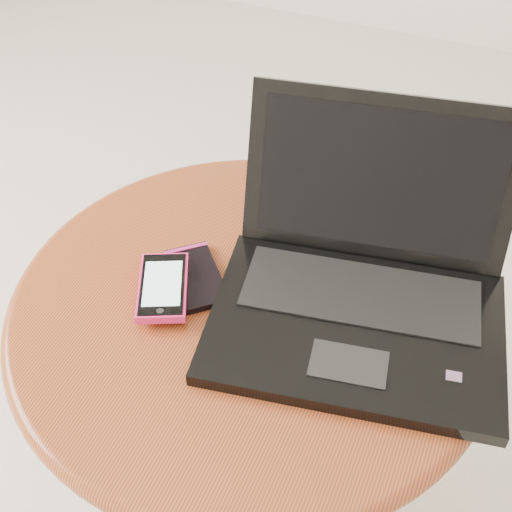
% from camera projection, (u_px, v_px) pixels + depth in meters
% --- Properties ---
extents(table, '(0.66, 0.66, 0.53)m').
position_uv_depth(table, '(251.00, 351.00, 1.02)').
color(table, brown).
rests_on(table, ground).
extents(laptop, '(0.42, 0.39, 0.24)m').
position_uv_depth(laptop, '(362.00, 283.00, 0.90)').
color(laptop, black).
rests_on(laptop, table).
extents(phone_black, '(0.13, 0.13, 0.01)m').
position_uv_depth(phone_black, '(196.00, 277.00, 0.96)').
color(phone_black, black).
rests_on(phone_black, table).
extents(phone_pink, '(0.11, 0.14, 0.01)m').
position_uv_depth(phone_pink, '(163.00, 287.00, 0.93)').
color(phone_pink, '#E72169').
rests_on(phone_pink, phone_black).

